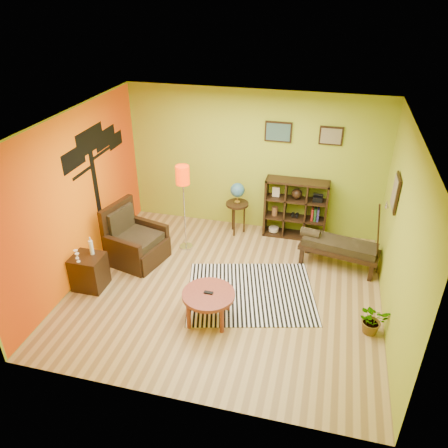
% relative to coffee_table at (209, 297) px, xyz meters
% --- Properties ---
extents(ground, '(5.00, 5.00, 0.00)m').
position_rel_coffee_table_xyz_m(ground, '(0.07, 0.74, -0.42)').
color(ground, tan).
rests_on(ground, ground).
extents(room_shell, '(5.04, 4.54, 2.82)m').
position_rel_coffee_table_xyz_m(room_shell, '(-0.02, 0.76, 1.38)').
color(room_shell, '#9BAE28').
rests_on(room_shell, ground).
extents(zebra_rug, '(2.39, 2.09, 0.01)m').
position_rel_coffee_table_xyz_m(zebra_rug, '(0.50, 0.76, -0.41)').
color(zebra_rug, white).
rests_on(zebra_rug, ground).
extents(coffee_table, '(0.79, 0.79, 0.50)m').
position_rel_coffee_table_xyz_m(coffee_table, '(0.00, 0.00, 0.00)').
color(coffee_table, brown).
rests_on(coffee_table, ground).
extents(armchair, '(1.06, 1.05, 1.07)m').
position_rel_coffee_table_xyz_m(armchair, '(-1.75, 1.23, -0.09)').
color(armchair, black).
rests_on(armchair, ground).
extents(side_cabinet, '(0.50, 0.46, 0.91)m').
position_rel_coffee_table_xyz_m(side_cabinet, '(-2.13, 0.28, -0.11)').
color(side_cabinet, black).
rests_on(side_cabinet, ground).
extents(floor_lamp, '(0.25, 0.25, 1.67)m').
position_rel_coffee_table_xyz_m(floor_lamp, '(-0.98, 1.83, 0.93)').
color(floor_lamp, silver).
rests_on(floor_lamp, ground).
extents(globe_table, '(0.45, 0.45, 1.09)m').
position_rel_coffee_table_xyz_m(globe_table, '(-0.16, 2.62, 0.41)').
color(globe_table, black).
rests_on(globe_table, ground).
extents(cube_shelf, '(1.20, 0.35, 1.20)m').
position_rel_coffee_table_xyz_m(cube_shelf, '(0.98, 2.77, 0.18)').
color(cube_shelf, black).
rests_on(cube_shelf, ground).
extents(bench, '(1.43, 0.75, 0.63)m').
position_rel_coffee_table_xyz_m(bench, '(1.81, 1.91, -0.01)').
color(bench, black).
rests_on(bench, ground).
extents(potted_plant, '(0.54, 0.57, 0.36)m').
position_rel_coffee_table_xyz_m(potted_plant, '(2.37, 0.30, -0.24)').
color(potted_plant, '#26661E').
rests_on(potted_plant, ground).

